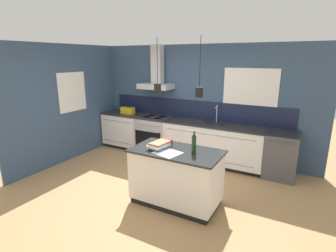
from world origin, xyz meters
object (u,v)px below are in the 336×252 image
(red_supply_box, at_px, (165,143))
(yellow_toolbox, at_px, (128,110))
(oven_range, at_px, (155,135))
(dishwasher, at_px, (281,155))
(bottle_on_island, at_px, (194,144))
(book_stack, at_px, (160,145))

(red_supply_box, xyz_separation_m, yellow_toolbox, (-2.08, 1.74, 0.03))
(oven_range, height_order, red_supply_box, red_supply_box)
(dishwasher, relative_size, yellow_toolbox, 2.68)
(oven_range, height_order, dishwasher, same)
(oven_range, relative_size, yellow_toolbox, 2.68)
(oven_range, height_order, yellow_toolbox, yellow_toolbox)
(red_supply_box, relative_size, yellow_toolbox, 0.58)
(dishwasher, bearing_deg, bottle_on_island, -120.12)
(book_stack, bearing_deg, dishwasher, 49.66)
(dishwasher, bearing_deg, book_stack, -130.34)
(bottle_on_island, xyz_separation_m, yellow_toolbox, (-2.64, 1.86, -0.07))
(bottle_on_island, xyz_separation_m, red_supply_box, (-0.56, 0.11, -0.10))
(dishwasher, relative_size, book_stack, 2.35)
(yellow_toolbox, bearing_deg, book_stack, -42.74)
(red_supply_box, bearing_deg, yellow_toolbox, 139.98)
(oven_range, height_order, bottle_on_island, bottle_on_island)
(oven_range, bearing_deg, dishwasher, 0.08)
(oven_range, relative_size, dishwasher, 1.00)
(dishwasher, height_order, bottle_on_island, bottle_on_island)
(yellow_toolbox, bearing_deg, dishwasher, -0.00)
(yellow_toolbox, bearing_deg, oven_range, -0.31)
(dishwasher, xyz_separation_m, red_supply_box, (-1.64, -1.74, 0.50))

